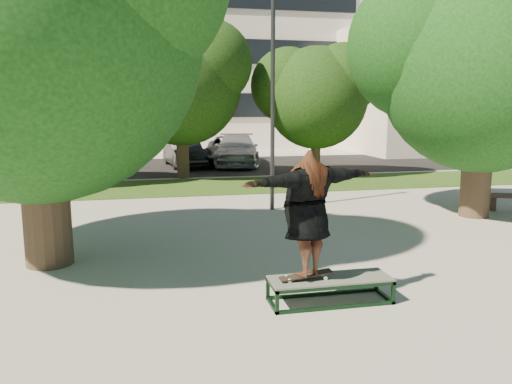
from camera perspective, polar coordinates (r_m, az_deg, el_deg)
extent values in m
plane|color=#A29E95|center=(9.19, 3.35, -8.39)|extent=(120.00, 120.00, 0.00)
cube|color=#244313|center=(18.45, -1.54, 0.80)|extent=(30.00, 4.00, 0.02)
cube|color=black|center=(24.69, -6.62, 2.97)|extent=(40.00, 8.00, 0.01)
cylinder|color=#38281E|center=(9.67, -23.04, 1.49)|extent=(0.84, 0.84, 3.20)
sphere|color=#0E3510|center=(9.67, -24.03, 16.13)|extent=(5.80, 5.80, 5.80)
cylinder|color=#38281E|center=(14.21, 23.97, 3.39)|extent=(0.76, 0.76, 3.00)
sphere|color=#0E3510|center=(14.18, 24.61, 12.58)|extent=(5.20, 5.20, 5.20)
sphere|color=#0E3510|center=(14.18, 18.48, 15.59)|extent=(3.90, 3.90, 3.90)
cylinder|color=#38281E|center=(19.90, -24.23, 4.63)|extent=(0.44, 0.44, 2.80)
sphere|color=black|center=(19.86, -24.64, 10.56)|extent=(4.40, 4.40, 4.40)
sphere|color=black|center=(19.29, -22.14, 13.07)|extent=(3.08, 3.08, 3.08)
cylinder|color=#38281E|center=(20.51, -8.39, 5.78)|extent=(0.50, 0.50, 3.00)
sphere|color=black|center=(20.48, -8.54, 11.98)|extent=(4.80, 4.80, 4.80)
sphere|color=black|center=(21.19, -12.05, 13.42)|extent=(3.60, 3.60, 3.60)
sphere|color=black|center=(20.16, -5.35, 14.48)|extent=(3.36, 3.36, 3.36)
cylinder|color=#38281E|center=(21.12, 6.84, 5.37)|extent=(0.40, 0.40, 2.60)
sphere|color=black|center=(21.07, 6.95, 10.62)|extent=(4.20, 4.20, 4.20)
sphere|color=black|center=(21.37, 3.69, 12.06)|extent=(3.15, 3.15, 3.15)
sphere|color=black|center=(21.03, 9.87, 12.55)|extent=(2.94, 2.94, 2.94)
cylinder|color=#2D2D30|center=(13.83, 1.92, 10.28)|extent=(0.12, 0.12, 6.00)
cube|color=beige|center=(40.75, -12.09, 16.69)|extent=(30.00, 14.00, 16.00)
cube|color=black|center=(33.36, -11.73, 9.70)|extent=(27.60, 0.12, 1.60)
cube|color=black|center=(33.56, -11.94, 15.68)|extent=(27.60, 0.12, 1.60)
cube|color=silver|center=(36.62, 22.02, 10.75)|extent=(15.00, 10.00, 8.00)
cube|color=#475147|center=(7.51, 8.47, -9.77)|extent=(1.80, 0.60, 0.03)
cylinder|color=white|center=(7.23, 3.86, -10.10)|extent=(0.06, 0.03, 0.06)
cylinder|color=white|center=(7.37, 3.51, -9.69)|extent=(0.06, 0.03, 0.06)
cylinder|color=white|center=(7.39, 7.95, -9.73)|extent=(0.06, 0.03, 0.06)
cylinder|color=white|center=(7.53, 7.53, -9.34)|extent=(0.06, 0.03, 0.06)
cube|color=black|center=(7.36, 5.74, -9.42)|extent=(0.78, 0.20, 0.10)
imported|color=#4E2621|center=(7.12, 5.86, -2.44)|extent=(2.30, 1.30, 1.81)
cube|color=#49372C|center=(15.40, 25.41, -1.17)|extent=(0.19, 0.19, 0.41)
imported|color=#AFAFB4|center=(23.92, -26.14, 3.46)|extent=(1.61, 3.99, 1.36)
imported|color=black|center=(24.55, -8.25, 4.49)|extent=(1.94, 4.30, 1.37)
imported|color=#5B5A5F|center=(25.32, -3.20, 4.77)|extent=(3.28, 5.43, 1.41)
imported|color=#B2B1B6|center=(24.94, -2.24, 4.81)|extent=(3.00, 5.48, 1.50)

